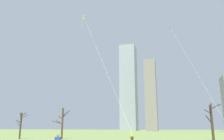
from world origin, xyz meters
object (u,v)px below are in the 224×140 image
object	(u,v)px
kite_flyer_midfield_right_white	(121,117)
bare_tree_center	(62,122)
bare_tree_leftmost	(21,124)
bare_tree_far_right_edge	(212,121)
kite_flyer_midfield_center_orange	(219,118)

from	to	relation	value
kite_flyer_midfield_right_white	bare_tree_center	distance (m)	28.84
bare_tree_leftmost	bare_tree_far_right_edge	bearing A→B (deg)	3.61
bare_tree_leftmost	bare_tree_far_right_edge	distance (m)	34.45
bare_tree_center	bare_tree_far_right_edge	world-z (taller)	bare_tree_far_right_edge
bare_tree_leftmost	bare_tree_far_right_edge	size ratio (longest dim) A/B	0.81
kite_flyer_midfield_right_white	bare_tree_leftmost	xyz separation A→B (m)	(-24.55, 23.19, -0.17)
kite_flyer_midfield_right_white	bare_tree_far_right_edge	bearing A→B (deg)	68.81
bare_tree_center	bare_tree_far_right_edge	distance (m)	26.13
bare_tree_center	bare_tree_far_right_edge	size ratio (longest dim) A/B	0.94
kite_flyer_midfield_right_white	kite_flyer_midfield_center_orange	xyz separation A→B (m)	(7.34, 4.81, 0.04)
bare_tree_far_right_edge	kite_flyer_midfield_center_orange	bearing A→B (deg)	-96.90
kite_flyer_midfield_center_orange	bare_tree_far_right_edge	size ratio (longest dim) A/B	2.80
kite_flyer_midfield_center_orange	bare_tree_center	bearing A→B (deg)	141.14
kite_flyer_midfield_right_white	bare_tree_center	xyz separation A→B (m)	(-16.25, 23.83, 0.16)
kite_flyer_midfield_right_white	bare_tree_leftmost	bearing A→B (deg)	136.64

